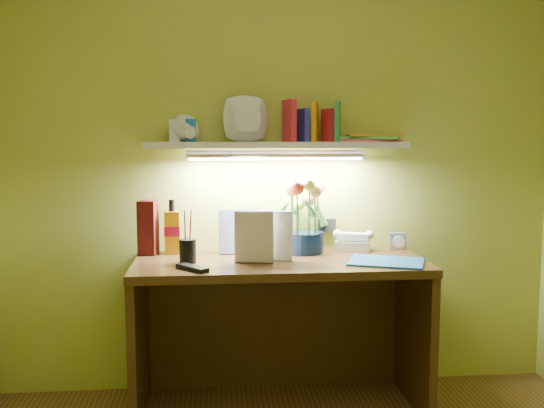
# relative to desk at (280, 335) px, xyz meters

# --- Properties ---
(desk) EXTENTS (1.40, 0.60, 0.75)m
(desk) POSITION_rel_desk_xyz_m (0.00, 0.00, 0.00)
(desk) COLOR #3A200F
(desk) RESTS_ON ground
(flower_bouquet) EXTENTS (0.24, 0.24, 0.37)m
(flower_bouquet) POSITION_rel_desk_xyz_m (0.14, 0.18, 0.56)
(flower_bouquet) COLOR black
(flower_bouquet) RESTS_ON desk
(telephone) EXTENTS (0.21, 0.18, 0.11)m
(telephone) POSITION_rel_desk_xyz_m (0.41, 0.20, 0.43)
(telephone) COLOR #EFE8C9
(telephone) RESTS_ON desk
(desk_clock) EXTENTS (0.09, 0.06, 0.09)m
(desk_clock) POSITION_rel_desk_xyz_m (0.65, 0.21, 0.42)
(desk_clock) COLOR #BBBABF
(desk_clock) RESTS_ON desk
(whisky_bottle) EXTENTS (0.08, 0.08, 0.28)m
(whisky_bottle) POSITION_rel_desk_xyz_m (-0.53, 0.20, 0.51)
(whisky_bottle) COLOR #BE7E05
(whisky_bottle) RESTS_ON desk
(whisky_box) EXTENTS (0.10, 0.10, 0.27)m
(whisky_box) POSITION_rel_desk_xyz_m (-0.65, 0.19, 0.51)
(whisky_box) COLOR #500F11
(whisky_box) RESTS_ON desk
(pen_cup) EXTENTS (0.10, 0.10, 0.19)m
(pen_cup) POSITION_rel_desk_xyz_m (-0.44, -0.03, 0.47)
(pen_cup) COLOR black
(pen_cup) RESTS_ON desk
(art_card) EXTENTS (0.22, 0.06, 0.22)m
(art_card) POSITION_rel_desk_xyz_m (-0.18, 0.18, 0.49)
(art_card) COLOR silver
(art_card) RESTS_ON desk
(tv_remote) EXTENTS (0.15, 0.16, 0.02)m
(tv_remote) POSITION_rel_desk_xyz_m (-0.41, -0.19, 0.38)
(tv_remote) COLOR black
(tv_remote) RESTS_ON desk
(blue_folder) EXTENTS (0.41, 0.36, 0.01)m
(blue_folder) POSITION_rel_desk_xyz_m (0.49, -0.12, 0.38)
(blue_folder) COLOR blue
(blue_folder) RESTS_ON desk
(desk_book_a) EXTENTS (0.18, 0.06, 0.25)m
(desk_book_a) POSITION_rel_desk_xyz_m (-0.22, -0.05, 0.50)
(desk_book_a) COLOR beige
(desk_book_a) RESTS_ON desk
(desk_book_b) EXTENTS (0.17, 0.06, 0.24)m
(desk_book_b) POSITION_rel_desk_xyz_m (-0.11, 0.01, 0.50)
(desk_book_b) COLOR silver
(desk_book_b) RESTS_ON desk
(wall_shelf) EXTENTS (1.32, 0.35, 0.24)m
(wall_shelf) POSITION_rel_desk_xyz_m (-0.01, 0.18, 0.96)
(wall_shelf) COLOR silver
(wall_shelf) RESTS_ON ground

